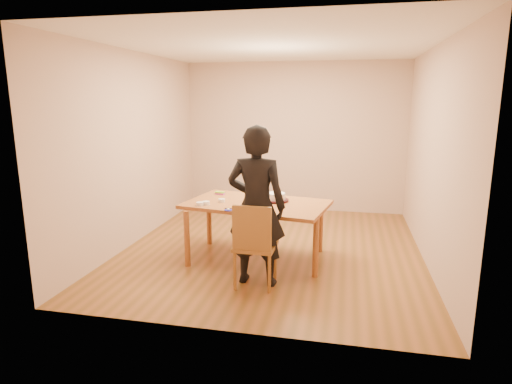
% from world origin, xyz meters
% --- Properties ---
extents(room_shell, '(4.00, 4.50, 2.70)m').
position_xyz_m(room_shell, '(0.00, 0.34, 1.35)').
color(room_shell, brown).
rests_on(room_shell, ground).
extents(dining_table, '(1.91, 1.33, 0.04)m').
position_xyz_m(dining_table, '(-0.13, -0.43, 0.73)').
color(dining_table, brown).
rests_on(dining_table, floor).
extents(dining_chair, '(0.46, 0.46, 0.04)m').
position_xyz_m(dining_chair, '(0.02, -1.21, 0.45)').
color(dining_chair, brown).
rests_on(dining_chair, floor).
extents(cake_plate, '(0.32, 0.32, 0.02)m').
position_xyz_m(cake_plate, '(0.10, -0.31, 0.76)').
color(cake_plate, '#B80C3B').
rests_on(cake_plate, dining_table).
extents(cake, '(0.23, 0.23, 0.07)m').
position_xyz_m(cake, '(0.10, -0.31, 0.81)').
color(cake, white).
rests_on(cake, cake_plate).
extents(frosting_dome, '(0.23, 0.23, 0.03)m').
position_xyz_m(frosting_dome, '(0.10, -0.31, 0.86)').
color(frosting_dome, white).
rests_on(frosting_dome, cake).
extents(frosting_tub, '(0.10, 0.10, 0.09)m').
position_xyz_m(frosting_tub, '(-0.13, -0.82, 0.79)').
color(frosting_tub, white).
rests_on(frosting_tub, dining_table).
extents(frosting_lid, '(0.09, 0.09, 0.01)m').
position_xyz_m(frosting_lid, '(-0.38, -0.89, 0.76)').
color(frosting_lid, '#171B9A').
rests_on(frosting_lid, dining_table).
extents(frosting_dollop, '(0.04, 0.04, 0.02)m').
position_xyz_m(frosting_dollop, '(-0.38, -0.89, 0.77)').
color(frosting_dollop, white).
rests_on(frosting_dollop, frosting_lid).
extents(ramekin_green, '(0.09, 0.09, 0.04)m').
position_xyz_m(ramekin_green, '(-0.79, -0.73, 0.77)').
color(ramekin_green, white).
rests_on(ramekin_green, dining_table).
extents(ramekin_yellow, '(0.08, 0.08, 0.04)m').
position_xyz_m(ramekin_yellow, '(-0.58, -0.49, 0.77)').
color(ramekin_yellow, white).
rests_on(ramekin_yellow, dining_table).
extents(ramekin_multi, '(0.09, 0.09, 0.04)m').
position_xyz_m(ramekin_multi, '(-0.73, -0.68, 0.77)').
color(ramekin_multi, white).
rests_on(ramekin_multi, dining_table).
extents(candy_box_pink, '(0.13, 0.08, 0.02)m').
position_xyz_m(candy_box_pink, '(-0.73, -0.07, 0.76)').
color(candy_box_pink, '#C62E8C').
rests_on(candy_box_pink, dining_table).
extents(candy_box_green, '(0.13, 0.08, 0.02)m').
position_xyz_m(candy_box_green, '(-0.73, -0.07, 0.78)').
color(candy_box_green, green).
rests_on(candy_box_green, candy_box_pink).
extents(spatula, '(0.14, 0.02, 0.01)m').
position_xyz_m(spatula, '(-0.37, -0.82, 0.76)').
color(spatula, black).
rests_on(spatula, dining_table).
extents(person, '(0.67, 0.45, 1.78)m').
position_xyz_m(person, '(0.02, -1.16, 0.89)').
color(person, black).
rests_on(person, floor).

